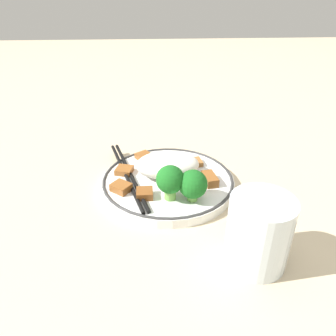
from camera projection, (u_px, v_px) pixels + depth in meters
name	position (u px, v px, depth m)	size (l,w,h in m)	color
ground_plane	(168.00, 186.00, 0.54)	(3.00, 3.00, 0.00)	#C6B28E
plate	(168.00, 181.00, 0.54)	(0.22, 0.22, 0.02)	white
rice_mound	(165.00, 165.00, 0.54)	(0.10, 0.07, 0.04)	white
broccoli_back_left	(170.00, 180.00, 0.47)	(0.04, 0.04, 0.05)	#72AD4C
broccoli_back_center	(193.00, 185.00, 0.47)	(0.04, 0.04, 0.05)	#72AD4C
meat_near_front	(171.00, 162.00, 0.57)	(0.04, 0.04, 0.01)	brown
meat_near_left	(192.00, 163.00, 0.57)	(0.04, 0.03, 0.01)	#9E6633
meat_near_right	(124.00, 170.00, 0.55)	(0.03, 0.03, 0.01)	brown
meat_near_back	(121.00, 187.00, 0.50)	(0.04, 0.04, 0.01)	brown
meat_on_rice_edge	(150.00, 167.00, 0.56)	(0.03, 0.03, 0.01)	brown
meat_mid_left	(210.00, 179.00, 0.52)	(0.03, 0.04, 0.01)	brown
meat_mid_right	(146.00, 157.00, 0.59)	(0.04, 0.04, 0.01)	brown
meat_far_scatter	(145.00, 194.00, 0.49)	(0.03, 0.02, 0.01)	brown
chopsticks	(128.00, 174.00, 0.54)	(0.07, 0.21, 0.01)	black
drinking_glass	(258.00, 232.00, 0.38)	(0.07, 0.07, 0.09)	silver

